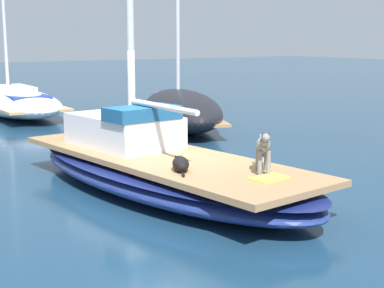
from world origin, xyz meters
TOP-DOWN VIEW (x-y plane):
  - ground_plane at (0.00, 0.00)m, footprint 120.00×120.00m
  - sailboat_main at (0.00, 0.00)m, footprint 3.30×7.47m
  - cabin_house at (-0.13, 1.11)m, footprint 1.64×2.36m
  - dog_grey at (0.57, -2.13)m, footprint 0.61×0.81m
  - dog_black at (-0.37, -1.22)m, footprint 0.53×0.88m
  - deck_winch at (0.92, -1.73)m, footprint 0.16×0.16m
  - deck_towel at (0.41, -2.45)m, footprint 0.59×0.41m
  - moored_boat_starboard_side at (4.31, 6.03)m, footprint 4.33×6.41m
  - moored_boat_far_astern at (0.99, 11.97)m, footprint 2.74×7.16m

SIDE VIEW (x-z plane):
  - ground_plane at x=0.00m, z-range 0.00..0.00m
  - sailboat_main at x=0.00m, z-range 0.01..0.67m
  - moored_boat_far_astern at x=0.99m, z-range -2.68..3.70m
  - moored_boat_starboard_side at x=4.31m, z-range -3.33..4.56m
  - deck_towel at x=0.41m, z-range 0.66..0.69m
  - deck_winch at x=0.92m, z-range 0.65..0.86m
  - dog_black at x=-0.37m, z-range 0.66..0.88m
  - cabin_house at x=-0.13m, z-range 0.59..1.43m
  - dog_grey at x=0.57m, z-range 0.73..1.43m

